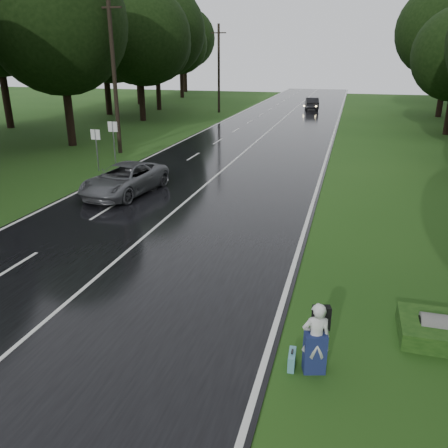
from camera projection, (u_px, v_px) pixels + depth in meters
The scene contains 17 objects.
ground at pixel (56, 314), 12.17m from camera, with size 160.00×160.00×0.00m, color #244B16.
road at pixel (236, 159), 30.24m from camera, with size 12.00×140.00×0.04m, color black.
lane_center at pixel (236, 159), 30.23m from camera, with size 0.12×140.00×0.01m, color silver.
grey_car at pixel (125, 179), 22.41m from camera, with size 2.44×5.29×1.47m, color #515357.
far_car at pixel (312, 103), 57.98m from camera, with size 1.56×4.46×1.47m, color black.
hitchhiker at pixel (316, 340), 9.71m from camera, with size 0.70×0.66×1.69m.
suitcase at pixel (292, 360), 10.05m from camera, with size 0.15×0.51×0.37m, color teal.
culvert at pixel (445, 339), 11.07m from camera, with size 0.64×0.64×1.28m, color slate.
utility_pole_mid at pixel (120, 153), 32.35m from camera, with size 1.80×0.28×10.45m, color black, non-canonical shape.
utility_pole_far at pixel (219, 112), 55.38m from camera, with size 1.80×0.28×9.96m, color black, non-canonical shape.
road_sign_a at pixel (99, 171), 27.30m from camera, with size 0.59×0.10×2.46m, color white, non-canonical shape.
road_sign_b at pixel (116, 163), 29.19m from camera, with size 0.63×0.10×2.64m, color white, non-canonical shape.
tree_left_d at pixel (73, 145), 35.01m from camera, with size 9.46×9.46×14.78m, color black, non-canonical shape.
tree_left_e at pixel (143, 120), 48.41m from camera, with size 9.04×9.04×14.12m, color black, non-canonical shape.
tree_left_f at pixel (159, 110), 58.08m from camera, with size 10.01×10.01×15.63m, color black, non-canonical shape.
tree_right_e at pixel (446, 134), 39.84m from camera, with size 7.31×7.31×11.43m, color black, non-canonical shape.
tree_right_f at pixel (438, 117), 51.34m from camera, with size 10.42×10.42×16.29m, color black, non-canonical shape.
Camera 1 is at (7.18, -8.98, 6.50)m, focal length 36.38 mm.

